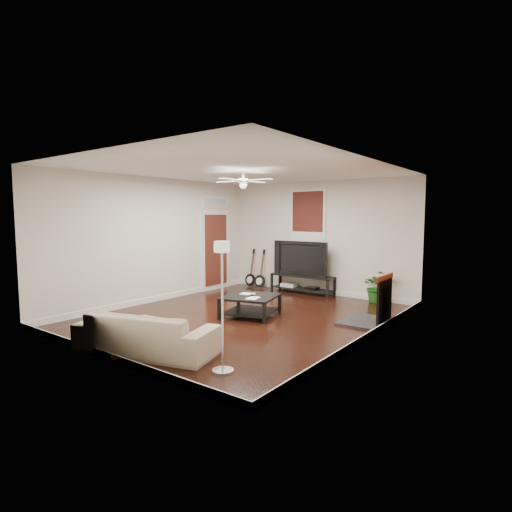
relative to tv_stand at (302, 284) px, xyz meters
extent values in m
cube|color=black|center=(0.32, -2.78, -0.23)|extent=(5.00, 6.00, 0.01)
cube|color=white|center=(0.32, -2.78, 2.57)|extent=(5.00, 6.00, 0.01)
cube|color=silver|center=(0.32, 0.22, 1.17)|extent=(5.00, 0.01, 2.80)
cube|color=silver|center=(0.32, -5.78, 1.17)|extent=(5.00, 0.01, 2.80)
cube|color=silver|center=(-2.18, -2.78, 1.17)|extent=(0.01, 6.00, 2.80)
cube|color=silver|center=(2.82, -2.78, 1.17)|extent=(0.01, 6.00, 2.80)
cube|color=#9E4F33|center=(2.81, -1.78, 1.17)|extent=(0.02, 2.20, 2.80)
cube|color=black|center=(2.52, -1.78, 0.23)|extent=(0.80, 1.10, 0.92)
cube|color=#38110F|center=(0.02, 0.19, 1.72)|extent=(1.00, 0.06, 1.30)
cube|color=white|center=(-2.14, -0.88, 1.02)|extent=(0.08, 1.00, 2.50)
cube|color=black|center=(0.00, 0.00, 0.00)|extent=(1.66, 0.44, 0.46)
imported|color=black|center=(0.00, 0.02, 0.66)|extent=(1.49, 0.19, 0.86)
cube|color=black|center=(0.40, -2.66, -0.03)|extent=(1.19, 1.19, 0.40)
imported|color=#BEA88F|center=(0.52, -5.23, 0.06)|extent=(2.16, 1.34, 0.59)
imported|color=#205A19|center=(1.93, 0.04, 0.14)|extent=(0.87, 0.85, 0.74)
camera|label=1|loc=(5.17, -8.85, 1.72)|focal=28.70mm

